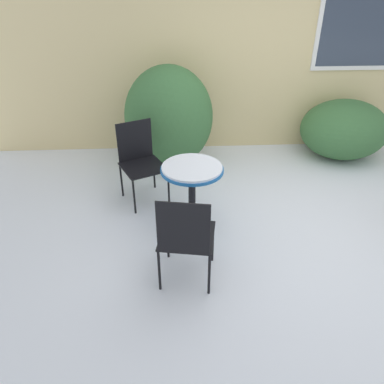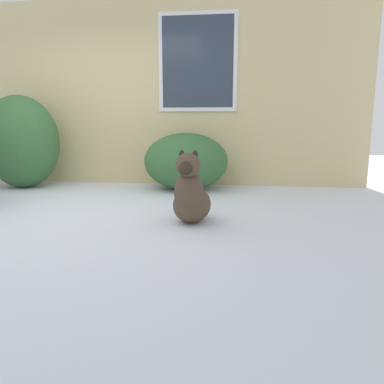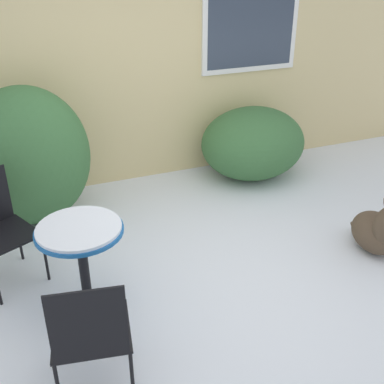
# 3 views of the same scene
# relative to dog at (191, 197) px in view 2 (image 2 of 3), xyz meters

# --- Properties ---
(ground_plane) EXTENTS (16.00, 16.00, 0.00)m
(ground_plane) POSITION_rel_dog_xyz_m (-1.53, 0.19, -0.28)
(ground_plane) COLOR silver
(house_wall) EXTENTS (8.00, 0.10, 2.90)m
(house_wall) POSITION_rel_dog_xyz_m (-1.46, 2.39, 1.20)
(house_wall) COLOR #D1BC84
(house_wall) RESTS_ON ground_plane
(shrub_left) EXTENTS (1.20, 0.89, 1.41)m
(shrub_left) POSITION_rel_dog_xyz_m (-2.86, 1.77, 0.43)
(shrub_left) COLOR #386638
(shrub_left) RESTS_ON ground_plane
(shrub_middle) EXTENTS (1.26, 1.08, 0.85)m
(shrub_middle) POSITION_rel_dog_xyz_m (-0.31, 1.90, 0.15)
(shrub_middle) COLOR #386638
(shrub_middle) RESTS_ON ground_plane
(dog) EXTENTS (0.42, 0.77, 0.76)m
(dog) POSITION_rel_dog_xyz_m (0.00, 0.00, 0.00)
(dog) COLOR #4C3D2D
(dog) RESTS_ON ground_plane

